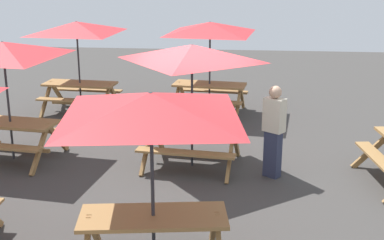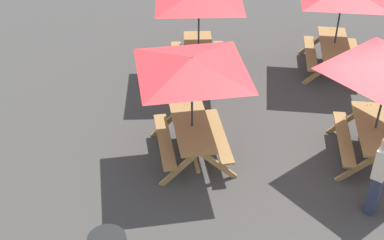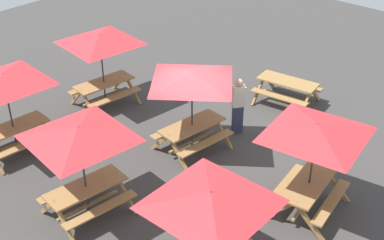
# 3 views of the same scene
# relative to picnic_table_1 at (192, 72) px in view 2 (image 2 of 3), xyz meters

# --- Properties ---
(ground_plane) EXTENTS (27.69, 27.69, 0.00)m
(ground_plane) POSITION_rel_picnic_table_1_xyz_m (-0.16, -3.45, -1.99)
(ground_plane) COLOR #3D3A38
(ground_plane) RESTS_ON ground
(picnic_table_1) EXTENTS (2.80, 2.80, 2.34)m
(picnic_table_1) POSITION_rel_picnic_table_1_xyz_m (0.00, 0.00, 0.00)
(picnic_table_1) COLOR olive
(picnic_table_1) RESTS_ON ground
(picnic_table_2) EXTENTS (2.83, 2.83, 2.34)m
(picnic_table_2) POSITION_rel_picnic_table_1_xyz_m (3.21, -0.20, 0.00)
(picnic_table_2) COLOR olive
(picnic_table_2) RESTS_ON ground
(person_standing) EXTENTS (0.42, 0.39, 1.67)m
(person_standing) POSITION_rel_picnic_table_1_xyz_m (-1.59, -3.22, -1.10)
(person_standing) COLOR #2D334C
(person_standing) RESTS_ON ground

